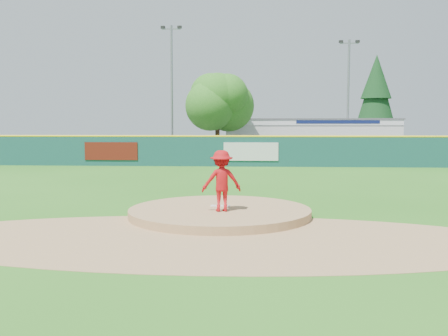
# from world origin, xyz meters

# --- Properties ---
(ground) EXTENTS (120.00, 120.00, 0.00)m
(ground) POSITION_xyz_m (0.00, 0.00, 0.00)
(ground) COLOR #286B19
(ground) RESTS_ON ground
(pitchers_mound) EXTENTS (5.50, 5.50, 0.50)m
(pitchers_mound) POSITION_xyz_m (0.00, 0.00, 0.00)
(pitchers_mound) COLOR #9E774C
(pitchers_mound) RESTS_ON ground
(pitching_rubber) EXTENTS (0.60, 0.15, 0.04)m
(pitching_rubber) POSITION_xyz_m (0.00, 0.30, 0.27)
(pitching_rubber) COLOR white
(pitching_rubber) RESTS_ON pitchers_mound
(infield_dirt_arc) EXTENTS (15.40, 15.40, 0.01)m
(infield_dirt_arc) POSITION_xyz_m (0.00, -3.00, 0.01)
(infield_dirt_arc) COLOR #9E774C
(infield_dirt_arc) RESTS_ON ground
(parking_lot) EXTENTS (44.00, 16.00, 0.02)m
(parking_lot) POSITION_xyz_m (0.00, 27.00, 0.01)
(parking_lot) COLOR #38383A
(parking_lot) RESTS_ON ground
(pitcher) EXTENTS (1.27, 0.91, 1.78)m
(pitcher) POSITION_xyz_m (0.09, -0.50, 1.14)
(pitcher) COLOR #B10F13
(pitcher) RESTS_ON pitchers_mound
(van) EXTENTS (5.72, 3.93, 1.45)m
(van) POSITION_xyz_m (-4.66, 22.83, 0.75)
(van) COLOR silver
(van) RESTS_ON parking_lot
(pool_building_grp) EXTENTS (15.20, 8.20, 3.31)m
(pool_building_grp) POSITION_xyz_m (6.00, 31.99, 1.66)
(pool_building_grp) COLOR silver
(pool_building_grp) RESTS_ON ground
(fence_banners) EXTENTS (12.97, 0.04, 1.20)m
(fence_banners) POSITION_xyz_m (-3.93, 17.92, 1.00)
(fence_banners) COLOR #5C170D
(fence_banners) RESTS_ON ground
(playground_slide) EXTENTS (1.12, 3.15, 1.74)m
(playground_slide) POSITION_xyz_m (-16.91, 24.05, 0.88)
(playground_slide) COLOR blue
(playground_slide) RESTS_ON ground
(outfield_fence) EXTENTS (40.00, 0.14, 2.07)m
(outfield_fence) POSITION_xyz_m (0.00, 18.00, 1.09)
(outfield_fence) COLOR #154442
(outfield_fence) RESTS_ON ground
(deciduous_tree) EXTENTS (5.60, 5.60, 7.36)m
(deciduous_tree) POSITION_xyz_m (-2.00, 25.00, 4.55)
(deciduous_tree) COLOR #382314
(deciduous_tree) RESTS_ON ground
(conifer_tree) EXTENTS (4.40, 4.40, 9.50)m
(conifer_tree) POSITION_xyz_m (13.00, 36.00, 5.54)
(conifer_tree) COLOR #382314
(conifer_tree) RESTS_ON ground
(light_pole_left) EXTENTS (1.75, 0.25, 11.00)m
(light_pole_left) POSITION_xyz_m (-6.00, 27.00, 6.05)
(light_pole_left) COLOR gray
(light_pole_left) RESTS_ON ground
(light_pole_right) EXTENTS (1.75, 0.25, 10.00)m
(light_pole_right) POSITION_xyz_m (9.00, 29.00, 5.54)
(light_pole_right) COLOR gray
(light_pole_right) RESTS_ON ground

